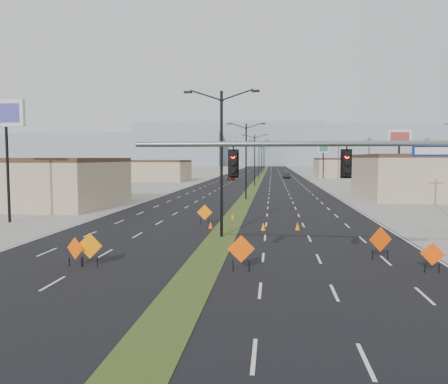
# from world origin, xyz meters

# --- Properties ---
(ground) EXTENTS (600.00, 600.00, 0.00)m
(ground) POSITION_xyz_m (0.00, 0.00, 0.00)
(ground) COLOR gray
(ground) RESTS_ON ground
(road_surface) EXTENTS (25.00, 400.00, 0.02)m
(road_surface) POSITION_xyz_m (0.00, 100.00, 0.00)
(road_surface) COLOR black
(road_surface) RESTS_ON ground
(median_strip) EXTENTS (2.00, 400.00, 0.04)m
(median_strip) POSITION_xyz_m (0.00, 100.00, 0.00)
(median_strip) COLOR #334719
(median_strip) RESTS_ON ground
(building_sw_far) EXTENTS (30.00, 14.00, 4.50)m
(building_sw_far) POSITION_xyz_m (-32.00, 85.00, 2.25)
(building_sw_far) COLOR tan
(building_sw_far) RESTS_ON ground
(building_se_far) EXTENTS (44.00, 16.00, 5.00)m
(building_se_far) POSITION_xyz_m (38.00, 110.00, 2.50)
(building_se_far) COLOR tan
(building_se_far) RESTS_ON ground
(mesa_west) EXTENTS (180.00, 50.00, 22.00)m
(mesa_west) POSITION_xyz_m (-120.00, 280.00, 11.00)
(mesa_west) COLOR #8395A3
(mesa_west) RESTS_ON ground
(mesa_center) EXTENTS (220.00, 50.00, 28.00)m
(mesa_center) POSITION_xyz_m (40.00, 300.00, 14.00)
(mesa_center) COLOR #8395A3
(mesa_center) RESTS_ON ground
(mesa_backdrop) EXTENTS (140.00, 50.00, 32.00)m
(mesa_backdrop) POSITION_xyz_m (-30.00, 320.00, 16.00)
(mesa_backdrop) COLOR #8395A3
(mesa_backdrop) RESTS_ON ground
(signal_mast) EXTENTS (16.30, 0.60, 8.00)m
(signal_mast) POSITION_xyz_m (8.56, 2.00, 4.79)
(signal_mast) COLOR slate
(signal_mast) RESTS_ON ground
(streetlight_0) EXTENTS (5.15, 0.24, 10.02)m
(streetlight_0) POSITION_xyz_m (0.00, 12.00, 5.42)
(streetlight_0) COLOR black
(streetlight_0) RESTS_ON ground
(streetlight_1) EXTENTS (5.15, 0.24, 10.02)m
(streetlight_1) POSITION_xyz_m (0.00, 40.00, 5.42)
(streetlight_1) COLOR black
(streetlight_1) RESTS_ON ground
(streetlight_2) EXTENTS (5.15, 0.24, 10.02)m
(streetlight_2) POSITION_xyz_m (0.00, 68.00, 5.42)
(streetlight_2) COLOR black
(streetlight_2) RESTS_ON ground
(streetlight_3) EXTENTS (5.15, 0.24, 10.02)m
(streetlight_3) POSITION_xyz_m (0.00, 96.00, 5.42)
(streetlight_3) COLOR black
(streetlight_3) RESTS_ON ground
(streetlight_4) EXTENTS (5.15, 0.24, 10.02)m
(streetlight_4) POSITION_xyz_m (0.00, 124.00, 5.42)
(streetlight_4) COLOR black
(streetlight_4) RESTS_ON ground
(streetlight_5) EXTENTS (5.15, 0.24, 10.02)m
(streetlight_5) POSITION_xyz_m (0.00, 152.00, 5.42)
(streetlight_5) COLOR black
(streetlight_5) RESTS_ON ground
(streetlight_6) EXTENTS (5.15, 0.24, 10.02)m
(streetlight_6) POSITION_xyz_m (0.00, 180.00, 5.42)
(streetlight_6) COLOR black
(streetlight_6) RESTS_ON ground
(utility_pole_1) EXTENTS (1.60, 0.20, 9.00)m
(utility_pole_1) POSITION_xyz_m (20.00, 60.00, 4.67)
(utility_pole_1) COLOR #4C3823
(utility_pole_1) RESTS_ON ground
(utility_pole_2) EXTENTS (1.60, 0.20, 9.00)m
(utility_pole_2) POSITION_xyz_m (20.00, 95.00, 4.67)
(utility_pole_2) COLOR #4C3823
(utility_pole_2) RESTS_ON ground
(utility_pole_3) EXTENTS (1.60, 0.20, 9.00)m
(utility_pole_3) POSITION_xyz_m (20.00, 130.00, 4.67)
(utility_pole_3) COLOR #4C3823
(utility_pole_3) RESTS_ON ground
(car_left) EXTENTS (1.75, 4.32, 1.47)m
(car_left) POSITION_xyz_m (-6.84, 90.91, 0.73)
(car_left) COLOR maroon
(car_left) RESTS_ON ground
(car_mid) EXTENTS (2.04, 4.75, 1.52)m
(car_mid) POSITION_xyz_m (7.28, 101.70, 0.76)
(car_mid) COLOR black
(car_mid) RESTS_ON ground
(car_far) EXTENTS (2.57, 5.04, 1.40)m
(car_far) POSITION_xyz_m (-9.83, 124.93, 0.70)
(car_far) COLOR silver
(car_far) RESTS_ON ground
(construction_sign_0) EXTENTS (1.31, 0.05, 1.74)m
(construction_sign_0) POSITION_xyz_m (-5.60, 3.00, 1.03)
(construction_sign_0) COLOR orange
(construction_sign_0) RESTS_ON ground
(construction_sign_1) EXTENTS (1.04, 0.51, 1.50)m
(construction_sign_1) POSITION_xyz_m (-6.37, 3.00, 0.88)
(construction_sign_1) COLOR #EF4E05
(construction_sign_1) RESTS_ON ground
(construction_sign_2) EXTENTS (1.27, 0.07, 1.69)m
(construction_sign_2) POSITION_xyz_m (-2.00, 17.26, 1.00)
(construction_sign_2) COLOR #FF6D05
(construction_sign_2) RESTS_ON ground
(construction_sign_3) EXTENTS (1.32, 0.26, 1.77)m
(construction_sign_3) POSITION_xyz_m (2.00, 3.00, 1.05)
(construction_sign_3) COLOR #FC5005
(construction_sign_3) RESTS_ON ground
(construction_sign_4) EXTENTS (1.03, 0.49, 1.47)m
(construction_sign_4) POSITION_xyz_m (11.08, 3.72, 0.86)
(construction_sign_4) COLOR #FF4305
(construction_sign_4) RESTS_ON ground
(construction_sign_5) EXTENTS (1.28, 0.52, 1.80)m
(construction_sign_5) POSITION_xyz_m (9.24, 6.14, 1.06)
(construction_sign_5) COLOR #DE4104
(construction_sign_5) RESTS_ON ground
(cone_0) EXTENTS (0.39, 0.39, 0.58)m
(cone_0) POSITION_xyz_m (-1.28, 15.56, 0.29)
(cone_0) COLOR #ED5004
(cone_0) RESTS_ON ground
(cone_1) EXTENTS (0.38, 0.38, 0.62)m
(cone_1) POSITION_xyz_m (5.40, 15.53, 0.31)
(cone_1) COLOR orange
(cone_1) RESTS_ON ground
(cone_2) EXTENTS (0.42, 0.42, 0.61)m
(cone_2) POSITION_xyz_m (2.82, 15.08, 0.31)
(cone_2) COLOR orange
(cone_2) RESTS_ON ground
(cone_3) EXTENTS (0.39, 0.39, 0.53)m
(cone_3) POSITION_xyz_m (-0.02, 20.80, 0.27)
(cone_3) COLOR orange
(cone_3) RESTS_ON ground
(pole_sign_west) EXTENTS (3.39, 0.52, 10.35)m
(pole_sign_west) POSITION_xyz_m (-18.81, 17.00, 8.50)
(pole_sign_west) COLOR black
(pole_sign_west) RESTS_ON ground
(pole_sign_east_near) EXTENTS (2.89, 0.84, 8.82)m
(pole_sign_east_near) POSITION_xyz_m (18.42, 36.33, 7.15)
(pole_sign_east_near) COLOR black
(pole_sign_east_near) RESTS_ON ground
(pole_sign_east_far) EXTENTS (2.77, 1.51, 8.85)m
(pole_sign_east_far) POSITION_xyz_m (16.94, 100.87, 7.18)
(pole_sign_east_far) COLOR black
(pole_sign_east_far) RESTS_ON ground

